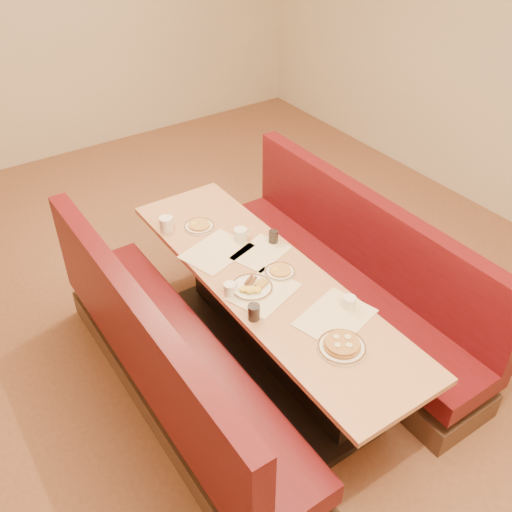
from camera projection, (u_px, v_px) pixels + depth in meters
ground at (266, 359)px, 4.10m from camera, size 8.00×8.00×0.00m
room_envelope at (269, 101)px, 2.94m from camera, size 6.04×8.04×2.82m
diner_table at (266, 321)px, 3.88m from camera, size 0.70×2.50×0.75m
booth_left at (170, 368)px, 3.56m from camera, size 0.55×2.50×1.05m
booth_right at (347, 284)px, 4.21m from camera, size 0.55×2.50×1.05m
placemat_near_left at (264, 292)px, 3.54m from camera, size 0.48×0.42×0.00m
placemat_near_right at (335, 317)px, 3.35m from camera, size 0.51×0.44×0.00m
placemat_far_left at (217, 251)px, 3.88m from camera, size 0.51×0.44×0.00m
placemat_far_right at (261, 253)px, 3.86m from camera, size 0.43×0.38×0.00m
pancake_plate at (342, 346)px, 3.14m from camera, size 0.28×0.28×0.06m
eggs_plate at (252, 287)px, 3.55m from camera, size 0.27×0.27×0.05m
extra_plate_mid at (280, 271)px, 3.69m from camera, size 0.20×0.20×0.04m
extra_plate_far at (199, 226)px, 4.10m from camera, size 0.22×0.22×0.05m
coffee_mug_a at (349, 302)px, 3.40m from camera, size 0.11×0.08×0.08m
coffee_mug_b at (230, 289)px, 3.50m from camera, size 0.11×0.08×0.08m
coffee_mug_c at (241, 234)px, 3.96m from camera, size 0.13×0.09×0.10m
coffee_mug_d at (167, 223)px, 4.06m from camera, size 0.13×0.10×0.10m
soda_tumbler_near at (254, 312)px, 3.32m from camera, size 0.07×0.07×0.10m
soda_tumbler_mid at (273, 237)px, 3.94m from camera, size 0.07×0.07×0.09m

